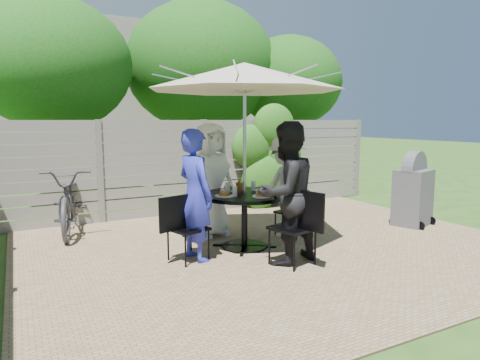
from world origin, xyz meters
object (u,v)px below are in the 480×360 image
glass_right (253,186)px  syrup_jug (239,188)px  patio_table (244,210)px  chair_front (293,243)px  chair_right (291,221)px  bicycle (71,200)px  plate_left (224,195)px  glass_front (262,190)px  chair_back (206,219)px  glass_left (235,191)px  plate_front (261,195)px  plate_extra (268,193)px  person_front (286,194)px  chair_left (187,242)px  coffee_cup (240,187)px  plate_right (263,189)px  plate_back (229,189)px  umbrella (245,77)px  person_right (286,187)px  glass_back (228,187)px  person_left (195,195)px  bbq_grill (413,192)px  person_back (211,180)px

glass_right → syrup_jug: size_ratio=0.88×
patio_table → chair_front: chair_front is taller
chair_right → bicycle: bearing=-51.5°
plate_left → glass_front: (0.51, -0.16, 0.05)m
chair_back → glass_left: size_ratio=5.93×
plate_front → bicycle: (-2.17, 2.48, -0.28)m
plate_extra → glass_right: glass_right is taller
chair_back → person_front: (0.35, -1.76, 0.66)m
chair_left → glass_left: bearing=-13.3°
glass_front → plate_left: bearing=162.2°
plate_left → coffee_cup: 0.51m
plate_right → plate_extra: 0.35m
chair_left → plate_extra: bearing=-19.6°
glass_left → syrup_jug: size_ratio=0.88×
plate_back → chair_right: bearing=-9.0°
umbrella → person_front: 1.72m
chair_front → glass_right: size_ratio=7.07×
chair_right → glass_left: bearing=-2.6°
umbrella → glass_right: bearing=33.4°
plate_right → chair_left: bearing=-168.6°
person_right → glass_back: size_ratio=11.52×
umbrella → plate_right: 1.64m
plate_left → chair_left: bearing=-168.5°
plate_left → plate_front: same height
coffee_cup → glass_back: bearing=-179.6°
person_left → bbq_grill: 4.05m
chair_back → bbq_grill: bearing=68.0°
plate_left → patio_table: bearing=11.4°
chair_left → plate_back: size_ratio=3.46×
plate_front → bbq_grill: size_ratio=0.20×
person_front → plate_back: bearing=-90.0°
umbrella → plate_left: size_ratio=12.22×
plate_right → coffee_cup: 0.34m
plate_left → glass_back: glass_back is taller
patio_table → glass_front: size_ratio=10.30×
chair_front → glass_left: size_ratio=7.07×
umbrella → chair_front: (0.19, -0.95, -2.13)m
glass_back → glass_left: bearing=-101.6°
plate_left → plate_front: (0.42, -0.28, 0.00)m
patio_table → coffee_cup: bearing=76.9°
plate_right → glass_right: glass_right is taller
chair_back → glass_back: size_ratio=5.93×
patio_table → bicycle: bearing=134.6°
plate_extra → coffee_cup: (-0.18, 0.49, 0.04)m
syrup_jug → umbrella: bearing=-28.4°
person_left → plate_extra: (1.05, -0.09, -0.04)m
person_left → person_right: size_ratio=1.08×
person_back → chair_right: size_ratio=2.18×
chair_right → glass_right: glass_right is taller
chair_front → chair_right: bearing=-48.4°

